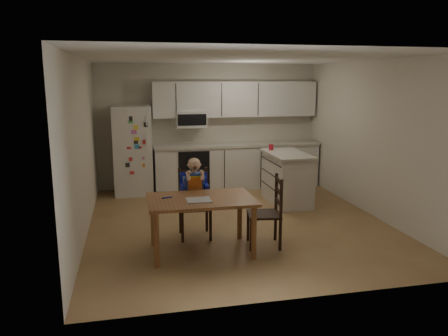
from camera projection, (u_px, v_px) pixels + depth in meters
The scene contains 10 objects.
room at pixel (231, 139), 7.05m from camera, with size 4.52×5.01×2.51m.
refrigerator at pixel (133, 150), 8.41m from camera, with size 0.72×0.70×1.70m, color silver.
kitchen_run at pixel (235, 145), 8.91m from camera, with size 3.37×0.62×2.15m.
kitchen_island at pixel (287, 178), 7.84m from camera, with size 0.65×1.24×0.91m.
red_cup at pixel (271, 147), 8.05m from camera, with size 0.09×0.09×0.11m, color #B41A27.
dining_table at pixel (201, 206), 5.53m from camera, with size 1.34×0.86×0.72m.
napkin at pixel (199, 200), 5.41m from camera, with size 0.30×0.26×0.01m, color #B7B7BC.
toddler_spoon at pixel (166, 198), 5.51m from camera, with size 0.02×0.02×0.12m, color #1B27BE.
chair_booster at pixel (194, 189), 6.11m from camera, with size 0.44×0.44×1.13m.
chair_side at pixel (271, 207), 5.78m from camera, with size 0.48×0.48×0.95m.
Camera 1 is at (-1.59, -6.34, 2.19)m, focal length 35.00 mm.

